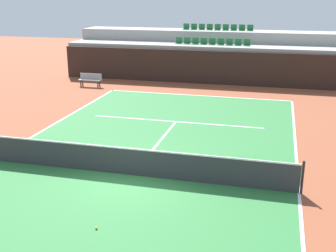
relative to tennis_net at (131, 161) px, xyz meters
name	(u,v)px	position (x,y,z in m)	size (l,w,h in m)	color
ground_plane	(132,175)	(0.00, 0.00, -0.51)	(80.00, 80.00, 0.00)	brown
court_surface	(132,175)	(0.00, 0.00, -0.50)	(11.00, 24.00, 0.01)	#2D7238
baseline_far	(198,95)	(0.00, 11.95, -0.50)	(11.00, 0.10, 0.00)	white
sideline_right	(299,193)	(5.45, 0.00, -0.50)	(0.10, 24.00, 0.00)	white
service_line_far	(176,122)	(0.00, 6.40, -0.50)	(8.26, 0.10, 0.00)	white
centre_service_line	(158,144)	(0.00, 3.20, -0.50)	(0.10, 6.40, 0.00)	white
back_wall	(208,67)	(0.00, 15.58, 0.60)	(20.50, 0.30, 2.21)	black
stands_tier_lower	(211,62)	(0.00, 16.93, 0.71)	(20.50, 2.40, 2.44)	#9E9E99
stands_tier_upper	(216,52)	(0.00, 19.33, 1.10)	(20.50, 2.40, 3.22)	#9E9E99
seating_row_lower	(212,43)	(0.00, 17.02, 2.05)	(5.18, 0.44, 0.44)	#1E6633
seating_row_upper	(217,28)	(0.00, 19.42, 2.84)	(5.18, 0.44, 0.44)	#1E6633
tennis_net	(131,161)	(0.00, 0.00, 0.00)	(11.08, 0.08, 1.07)	black
player_bench	(90,79)	(-7.26, 12.71, 0.00)	(1.50, 0.40, 0.85)	#99999E
tennis_ball_2	(96,228)	(0.24, -3.50, -0.47)	(0.07, 0.07, 0.07)	#CCE033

